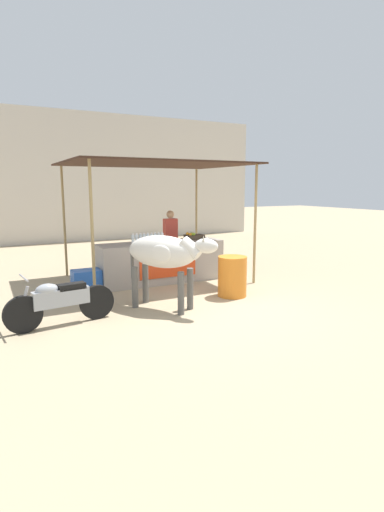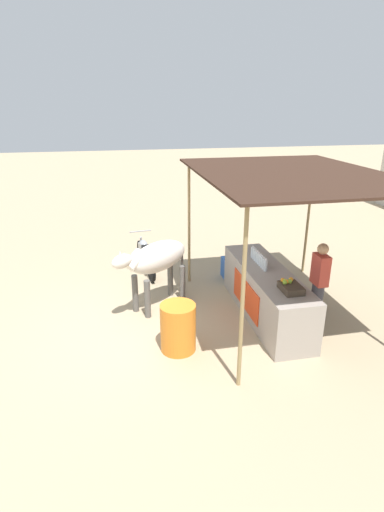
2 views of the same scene
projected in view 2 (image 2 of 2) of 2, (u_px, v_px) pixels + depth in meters
name	position (u px, v px, depth m)	size (l,w,h in m)	color
ground_plane	(153.00, 327.00, 7.48)	(60.00, 60.00, 0.00)	tan
stall_counter	(266.00, 293.00, 7.72)	(3.00, 0.82, 0.96)	#9E9389
stall_awning	(290.00, 179.00, 6.98)	(4.20, 3.20, 2.80)	#382319
water_bottle_row	(259.00, 258.00, 7.82)	(0.79, 0.07, 0.25)	silver
fruit_crate	(290.00, 287.00, 6.70)	(0.44, 0.32, 0.18)	#3F3326
vendor_behind_counter	(318.00, 285.00, 7.19)	(0.34, 0.22, 1.65)	#383842
cooler_box	(233.00, 269.00, 9.44)	(0.60, 0.44, 0.48)	blue
water_barrel	(178.00, 328.00, 6.66)	(0.60, 0.60, 0.84)	orange
cow	(156.00, 260.00, 7.87)	(1.37, 1.68, 1.44)	silver
motorcycle_parked	(145.00, 255.00, 9.81)	(1.80, 0.55, 0.90)	black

